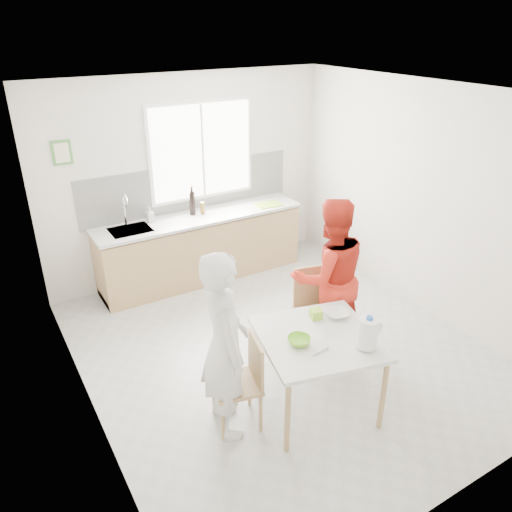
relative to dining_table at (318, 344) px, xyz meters
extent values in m
plane|color=#B7B7B2|center=(0.21, 0.90, -0.69)|extent=(4.50, 4.50, 0.00)
plane|color=silver|center=(0.21, 3.15, 0.66)|extent=(4.00, 0.00, 4.00)
plane|color=silver|center=(0.21, -1.35, 0.66)|extent=(4.00, 0.00, 4.00)
plane|color=silver|center=(-1.79, 0.90, 0.66)|extent=(0.00, 4.50, 4.50)
plane|color=silver|center=(2.21, 0.90, 0.66)|extent=(0.00, 4.50, 4.50)
plane|color=white|center=(0.21, 0.90, 2.01)|extent=(4.50, 4.50, 0.00)
cube|color=white|center=(0.41, 3.14, 1.01)|extent=(1.50, 0.03, 1.30)
cube|color=white|center=(0.41, 3.12, 1.01)|extent=(1.40, 0.02, 1.20)
cube|color=white|center=(0.41, 3.11, 1.01)|extent=(0.03, 0.03, 1.20)
cube|color=white|center=(0.21, 3.14, 0.54)|extent=(3.00, 0.02, 0.65)
cube|color=#498A3E|center=(-1.34, 3.14, 1.21)|extent=(0.22, 0.02, 0.28)
cube|color=beige|center=(-1.34, 3.13, 1.21)|extent=(0.16, 0.01, 0.22)
cube|color=tan|center=(0.21, 2.85, -0.26)|extent=(2.80, 0.60, 0.86)
cube|color=#3F3326|center=(0.21, 2.85, -0.64)|extent=(2.80, 0.54, 0.10)
cube|color=silver|center=(0.21, 2.85, 0.21)|extent=(2.84, 0.64, 0.04)
cube|color=#A5A5AA|center=(-0.74, 2.85, 0.22)|extent=(0.50, 0.40, 0.03)
cylinder|color=silver|center=(-0.74, 3.01, 0.41)|extent=(0.02, 0.02, 0.36)
torus|color=silver|center=(-0.74, 2.94, 0.59)|extent=(0.02, 0.18, 0.18)
cube|color=silver|center=(0.00, 0.00, 0.06)|extent=(1.20, 1.20, 0.04)
cylinder|color=tan|center=(-0.53, -0.32, -0.33)|extent=(0.05, 0.05, 0.71)
cylinder|color=tan|center=(-0.32, 0.53, -0.33)|extent=(0.05, 0.05, 0.71)
cylinder|color=tan|center=(0.32, -0.53, -0.33)|extent=(0.05, 0.05, 0.71)
cylinder|color=tan|center=(0.53, 0.32, -0.33)|extent=(0.05, 0.05, 0.71)
cube|color=tan|center=(-0.73, 0.18, -0.27)|extent=(0.48, 0.48, 0.04)
cube|color=tan|center=(-0.56, 0.13, -0.04)|extent=(0.12, 0.37, 0.41)
cylinder|color=tan|center=(-0.85, 0.38, -0.49)|extent=(0.03, 0.03, 0.40)
cylinder|color=tan|center=(-0.93, 0.05, -0.49)|extent=(0.03, 0.03, 0.40)
cylinder|color=tan|center=(-0.53, 0.30, -0.49)|extent=(0.03, 0.03, 0.40)
cylinder|color=tan|center=(-0.60, -0.03, -0.49)|extent=(0.03, 0.03, 0.40)
cube|color=tan|center=(0.52, 0.65, -0.22)|extent=(0.53, 0.53, 0.04)
cube|color=tan|center=(0.56, 0.84, 0.03)|extent=(0.41, 0.13, 0.46)
cylinder|color=tan|center=(0.29, 0.51, -0.46)|extent=(0.04, 0.04, 0.45)
cylinder|color=tan|center=(0.65, 0.42, -0.46)|extent=(0.04, 0.04, 0.45)
cylinder|color=tan|center=(0.38, 0.87, -0.46)|extent=(0.04, 0.04, 0.45)
cylinder|color=tan|center=(0.74, 0.79, -0.46)|extent=(0.04, 0.04, 0.45)
imported|color=silver|center=(-0.82, 0.20, 0.16)|extent=(0.54, 0.70, 1.71)
imported|color=red|center=(0.66, 0.68, 0.17)|extent=(0.97, 0.83, 1.73)
imported|color=#82D731|center=(-0.21, 0.00, 0.11)|extent=(0.24, 0.24, 0.06)
imported|color=white|center=(0.35, 0.17, 0.11)|extent=(0.26, 0.26, 0.05)
cylinder|color=white|center=(0.25, -0.35, 0.23)|extent=(0.17, 0.17, 0.27)
cylinder|color=blue|center=(0.25, -0.35, 0.38)|extent=(0.06, 0.06, 0.03)
torus|color=white|center=(0.33, -0.35, 0.26)|extent=(0.13, 0.06, 0.13)
cube|color=#95D130|center=(0.16, 0.25, 0.12)|extent=(0.12, 0.12, 0.09)
cylinder|color=#A5A5AA|center=(-0.13, -0.20, 0.09)|extent=(0.16, 0.03, 0.01)
cube|color=#9BCC2F|center=(1.21, 2.73, 0.24)|extent=(0.37, 0.29, 0.01)
cylinder|color=black|center=(0.15, 2.94, 0.39)|extent=(0.07, 0.07, 0.32)
cylinder|color=black|center=(0.14, 2.93, 0.38)|extent=(0.07, 0.07, 0.30)
cylinder|color=brown|center=(0.27, 2.89, 0.31)|extent=(0.06, 0.06, 0.16)
imported|color=#999999|center=(-0.43, 2.98, 0.33)|extent=(0.09, 0.10, 0.19)
camera|label=1|loc=(-2.34, -2.84, 2.62)|focal=35.00mm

